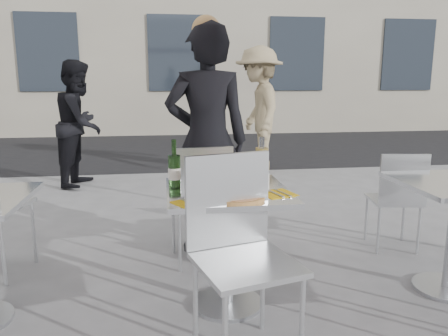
{
  "coord_description": "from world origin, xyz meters",
  "views": [
    {
      "loc": [
        -0.36,
        -2.49,
        1.4
      ],
      "look_at": [
        0.0,
        0.15,
        0.85
      ],
      "focal_mm": 35.0,
      "sensor_mm": 36.0,
      "label": 1
    }
  ],
  "objects": [
    {
      "name": "pedestrian_a",
      "position": [
        -1.46,
        3.43,
        0.82
      ],
      "size": [
        0.75,
        0.89,
        1.64
      ],
      "primitive_type": "imported",
      "rotation": [
        0.0,
        0.0,
        1.39
      ],
      "color": "black",
      "rests_on": "ground"
    },
    {
      "name": "napkin_left",
      "position": [
        -0.22,
        -0.26,
        0.75
      ],
      "size": [
        0.25,
        0.25,
        0.01
      ],
      "rotation": [
        0.0,
        0.0,
        0.52
      ],
      "color": "yellow",
      "rests_on": "main_table"
    },
    {
      "name": "street_asphalt",
      "position": [
        0.0,
        6.5,
        0.0
      ],
      "size": [
        24.0,
        5.0,
        0.0
      ],
      "primitive_type": "cube",
      "color": "black",
      "rests_on": "ground"
    },
    {
      "name": "pizza_near",
      "position": [
        0.03,
        -0.2,
        0.76
      ],
      "size": [
        0.32,
        0.32,
        0.02
      ],
      "color": "tan",
      "rests_on": "main_table"
    },
    {
      "name": "ground",
      "position": [
        0.0,
        0.0,
        0.0
      ],
      "size": [
        80.0,
        80.0,
        0.0
      ],
      "primitive_type": "plane",
      "color": "slate"
    },
    {
      "name": "sugar_shaker",
      "position": [
        0.22,
        0.01,
        0.8
      ],
      "size": [
        0.06,
        0.06,
        0.11
      ],
      "color": "white",
      "rests_on": "main_table"
    },
    {
      "name": "wineglass_red_a",
      "position": [
        0.1,
        0.05,
        0.86
      ],
      "size": [
        0.07,
        0.07,
        0.16
      ],
      "color": "white",
      "rests_on": "main_table"
    },
    {
      "name": "wineglass_white_b",
      "position": [
        0.02,
        0.14,
        0.86
      ],
      "size": [
        0.07,
        0.07,
        0.16
      ],
      "color": "white",
      "rests_on": "main_table"
    },
    {
      "name": "chair_near",
      "position": [
        -0.01,
        -0.43,
        0.6
      ],
      "size": [
        0.57,
        0.58,
        1.02
      ],
      "rotation": [
        0.0,
        0.0,
        0.26
      ],
      "color": "silver",
      "rests_on": "ground"
    },
    {
      "name": "pedestrian_b",
      "position": [
        1.01,
        3.79,
        0.93
      ],
      "size": [
        0.7,
        1.21,
        1.86
      ],
      "primitive_type": "imported",
      "rotation": [
        0.0,
        0.0,
        4.71
      ],
      "color": "tan",
      "rests_on": "ground"
    },
    {
      "name": "carafe",
      "position": [
        0.24,
        0.16,
        0.87
      ],
      "size": [
        0.08,
        0.08,
        0.29
      ],
      "color": "#E7C962",
      "rests_on": "main_table"
    },
    {
      "name": "chair_far",
      "position": [
        -0.1,
        0.62,
        0.55
      ],
      "size": [
        0.46,
        0.48,
        0.93
      ],
      "rotation": [
        0.0,
        0.0,
        3.25
      ],
      "color": "silver",
      "rests_on": "ground"
    },
    {
      "name": "wine_bottle",
      "position": [
        -0.31,
        0.08,
        0.86
      ],
      "size": [
        0.07,
        0.08,
        0.29
      ],
      "color": "#26501E",
      "rests_on": "main_table"
    },
    {
      "name": "main_table",
      "position": [
        0.0,
        0.0,
        0.54
      ],
      "size": [
        0.72,
        0.72,
        0.75
      ],
      "color": "#B7BABF",
      "rests_on": "ground"
    },
    {
      "name": "salad_plate",
      "position": [
        -0.03,
        -0.01,
        0.79
      ],
      "size": [
        0.22,
        0.22,
        0.09
      ],
      "color": "white",
      "rests_on": "main_table"
    },
    {
      "name": "pizza_far",
      "position": [
        0.03,
        0.2,
        0.77
      ],
      "size": [
        0.32,
        0.32,
        0.03
      ],
      "color": "white",
      "rests_on": "main_table"
    },
    {
      "name": "woman_diner",
      "position": [
        -0.03,
        0.95,
        0.91
      ],
      "size": [
        0.68,
        0.46,
        1.82
      ],
      "primitive_type": "imported",
      "rotation": [
        0.0,
        0.0,
        3.11
      ],
      "color": "black",
      "rests_on": "ground"
    },
    {
      "name": "side_chair_rfar",
      "position": [
        1.49,
        0.69,
        0.49
      ],
      "size": [
        0.43,
        0.44,
        0.83
      ],
      "rotation": [
        0.0,
        0.0,
        2.99
      ],
      "color": "silver",
      "rests_on": "ground"
    },
    {
      "name": "wineglass_white_a",
      "position": [
        -0.15,
        0.05,
        0.86
      ],
      "size": [
        0.07,
        0.07,
        0.16
      ],
      "color": "white",
      "rests_on": "main_table"
    },
    {
      "name": "wineglass_red_b",
      "position": [
        0.15,
        0.01,
        0.86
      ],
      "size": [
        0.07,
        0.07,
        0.16
      ],
      "color": "white",
      "rests_on": "main_table"
    },
    {
      "name": "napkin_right",
      "position": [
        0.27,
        -0.14,
        0.75
      ],
      "size": [
        0.22,
        0.22,
        0.01
      ],
      "rotation": [
        0.0,
        0.0,
        0.3
      ],
      "color": "yellow",
      "rests_on": "main_table"
    }
  ]
}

